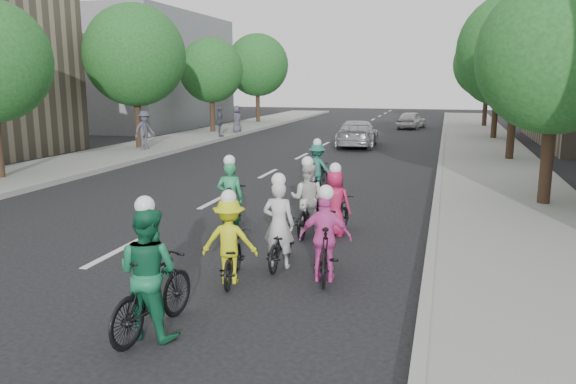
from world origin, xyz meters
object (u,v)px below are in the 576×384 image
at_px(cyclist_1, 151,283).
at_px(cyclist_7, 317,171).
at_px(follow_car_trail, 411,120).
at_px(follow_car_lead, 357,133).
at_px(cyclist_2, 231,248).
at_px(spectator_1, 220,122).
at_px(cyclist_0, 280,236).
at_px(spectator_0, 145,130).
at_px(cyclist_6, 308,206).
at_px(cyclist_4, 335,210).
at_px(spectator_2, 237,119).
at_px(cyclist_5, 231,205).
at_px(cyclist_3, 326,245).

relative_size(cyclist_1, cyclist_7, 1.16).
bearing_deg(follow_car_trail, follow_car_lead, 91.84).
bearing_deg(cyclist_2, spectator_1, -78.99).
xyz_separation_m(cyclist_0, spectator_0, (-10.83, 14.08, 0.51)).
relative_size(cyclist_6, spectator_0, 1.04).
bearing_deg(cyclist_6, follow_car_lead, -85.29).
relative_size(cyclist_0, spectator_0, 0.95).
xyz_separation_m(cyclist_4, cyclist_6, (-0.61, -0.03, 0.06)).
height_order(cyclist_4, follow_car_trail, cyclist_4).
distance_m(spectator_1, spectator_2, 2.86).
distance_m(cyclist_1, cyclist_4, 5.72).
bearing_deg(cyclist_1, spectator_0, -53.31).
bearing_deg(cyclist_6, spectator_0, -47.90).
relative_size(cyclist_1, cyclist_5, 1.03).
relative_size(cyclist_0, spectator_2, 1.04).
relative_size(cyclist_2, spectator_2, 0.96).
bearing_deg(spectator_0, spectator_1, 9.27).
bearing_deg(cyclist_3, cyclist_7, -84.26).
xyz_separation_m(cyclist_1, cyclist_5, (-0.85, 5.10, -0.10)).
distance_m(cyclist_0, spectator_0, 17.77).
distance_m(cyclist_0, cyclist_5, 2.55).
xyz_separation_m(follow_car_trail, spectator_0, (-11.23, -17.27, 0.45)).
bearing_deg(cyclist_7, spectator_0, -23.55).
relative_size(cyclist_0, cyclist_6, 0.92).
distance_m(cyclist_1, follow_car_lead, 22.41).
bearing_deg(spectator_0, cyclist_5, -123.71).
bearing_deg(cyclist_7, cyclist_6, 112.25).
relative_size(cyclist_6, follow_car_trail, 0.53).
bearing_deg(follow_car_lead, spectator_0, 25.44).
xyz_separation_m(cyclist_7, spectator_2, (-8.85, 16.37, 0.35)).
bearing_deg(cyclist_2, cyclist_1, 70.62).
bearing_deg(spectator_1, cyclist_3, -176.00).
bearing_deg(cyclist_6, cyclist_5, 13.64).
distance_m(cyclist_0, cyclist_7, 7.05).
xyz_separation_m(follow_car_trail, spectator_2, (-10.14, -7.99, 0.38)).
bearing_deg(spectator_1, cyclist_0, -177.60).
relative_size(cyclist_3, spectator_1, 0.97).
bearing_deg(cyclist_0, cyclist_1, 73.14).
height_order(cyclist_5, spectator_1, spectator_1).
bearing_deg(spectator_2, cyclist_5, -169.73).
height_order(cyclist_1, cyclist_5, cyclist_1).
xyz_separation_m(cyclist_0, cyclist_7, (-0.89, 6.99, 0.08)).
relative_size(cyclist_1, follow_car_trail, 0.53).
bearing_deg(cyclist_5, cyclist_6, -177.30).
relative_size(cyclist_6, follow_car_lead, 0.41).
xyz_separation_m(cyclist_3, spectator_0, (-11.80, 14.59, 0.46)).
distance_m(cyclist_1, cyclist_6, 5.57).
distance_m(cyclist_4, spectator_1, 20.84).
height_order(follow_car_lead, spectator_1, spectator_1).
height_order(cyclist_0, follow_car_trail, cyclist_0).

